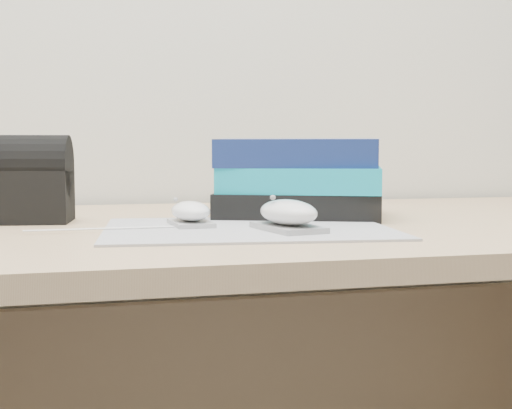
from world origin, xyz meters
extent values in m
cube|color=tan|center=(0.00, 1.58, 0.71)|extent=(1.60, 0.80, 0.03)
cube|color=tan|center=(0.00, 1.96, 0.35)|extent=(1.52, 0.03, 0.35)
cube|color=gray|center=(-0.08, 1.47, 0.73)|extent=(0.44, 0.36, 0.00)
cube|color=#A4A5A7|center=(-0.16, 1.52, 0.74)|extent=(0.06, 0.10, 0.01)
ellipsoid|color=white|center=(-0.16, 1.52, 0.75)|extent=(0.06, 0.10, 0.03)
ellipsoid|color=gray|center=(-0.18, 1.52, 0.77)|extent=(0.01, 0.01, 0.01)
cube|color=#949497|center=(-0.04, 1.42, 0.74)|extent=(0.08, 0.13, 0.01)
ellipsoid|color=white|center=(-0.04, 1.42, 0.76)|extent=(0.09, 0.13, 0.03)
ellipsoid|color=gray|center=(-0.06, 1.42, 0.78)|extent=(0.01, 0.01, 0.01)
cylinder|color=white|center=(-0.29, 1.49, 0.73)|extent=(0.21, 0.01, 0.00)
cube|color=black|center=(0.04, 1.64, 0.75)|extent=(0.32, 0.29, 0.04)
cube|color=#119FB8|center=(0.05, 1.63, 0.79)|extent=(0.32, 0.29, 0.04)
cube|color=navy|center=(0.04, 1.64, 0.84)|extent=(0.31, 0.28, 0.05)
cube|color=white|center=(0.04, 1.62, 0.86)|extent=(0.26, 0.14, 0.00)
cube|color=black|center=(-0.40, 1.66, 0.77)|extent=(0.16, 0.12, 0.08)
cylinder|color=black|center=(-0.40, 1.66, 0.82)|extent=(0.16, 0.12, 0.10)
camera|label=1|loc=(-0.32, 0.49, 0.85)|focal=50.00mm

